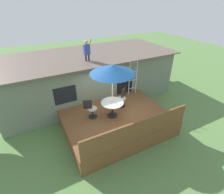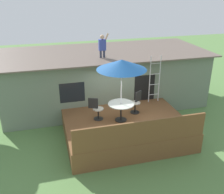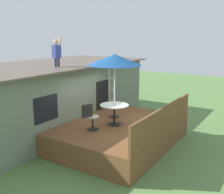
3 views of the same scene
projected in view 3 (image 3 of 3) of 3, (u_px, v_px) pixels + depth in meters
The scene contains 10 objects.
ground_plane at pixel (116, 143), 10.25m from camera, with size 40.00×40.00×0.00m, color #567F42.
house at pixel (46, 96), 11.83m from camera, with size 10.50×4.50×2.76m.
deck at pixel (116, 133), 10.16m from camera, with size 4.89×3.84×0.80m, color brown.
deck_railing at pixel (164, 120), 9.00m from camera, with size 4.79×0.08×0.90m, color brown.
patio_table at pixel (114, 109), 9.77m from camera, with size 1.04×1.04×0.74m.
patio_umbrella at pixel (114, 60), 9.39m from camera, with size 1.90×1.90×2.54m.
step_ladder at pixel (112, 83), 12.05m from camera, with size 0.52×0.04×2.20m.
person_figure at pixel (57, 51), 10.58m from camera, with size 0.47×0.20×1.11m.
patio_chair_left at pixel (91, 117), 9.23m from camera, with size 0.60×0.44×0.92m.
patio_chair_right at pixel (114, 105), 10.79m from camera, with size 0.57×0.45×0.92m.
Camera 3 is at (-8.20, -5.03, 3.96)m, focal length 43.71 mm.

